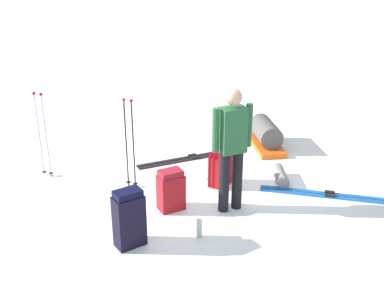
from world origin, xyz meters
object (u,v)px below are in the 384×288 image
at_px(ski_poles_planted_near, 130,139).
at_px(thermos_bottle, 199,228).
at_px(ski_poles_planted_far, 42,131).
at_px(ski_pair_near, 330,195).
at_px(backpack_small_spare, 171,190).
at_px(sleeping_mat_rolled, 280,176).
at_px(backpack_large_dark, 129,219).
at_px(gear_sled, 266,135).
at_px(skier_standing, 232,144).
at_px(ski_pair_far, 193,157).
at_px(backpack_bright, 220,168).

bearing_deg(ski_poles_planted_near, thermos_bottle, 164.30).
bearing_deg(ski_poles_planted_far, ski_pair_near, -150.87).
distance_m(backpack_small_spare, sleeping_mat_rolled, 1.84).
bearing_deg(backpack_large_dark, sleeping_mat_rolled, -103.25).
bearing_deg(gear_sled, skier_standing, 108.07).
bearing_deg(ski_pair_near, skier_standing, 51.67).
distance_m(backpack_large_dark, backpack_small_spare, 0.97).
bearing_deg(gear_sled, ski_pair_far, 60.22).
bearing_deg(backpack_small_spare, sleeping_mat_rolled, -115.16).
bearing_deg(skier_standing, ski_poles_planted_near, 13.02).
distance_m(backpack_large_dark, backpack_bright, 1.95).
distance_m(skier_standing, ski_poles_planted_near, 1.57).
xyz_separation_m(backpack_small_spare, ski_poles_planted_near, (0.89, -0.14, 0.48)).
distance_m(ski_poles_planted_near, gear_sled, 2.78).
bearing_deg(ski_pair_near, ski_poles_planted_far, 29.13).
xyz_separation_m(skier_standing, ski_poles_planted_near, (1.52, 0.35, -0.20)).
distance_m(skier_standing, gear_sled, 2.49).
relative_size(backpack_small_spare, ski_poles_planted_far, 0.42).
bearing_deg(skier_standing, backpack_small_spare, 37.96).
xyz_separation_m(backpack_large_dark, thermos_bottle, (-0.55, -0.64, -0.23)).
xyz_separation_m(backpack_small_spare, gear_sled, (0.11, -2.76, -0.06)).
distance_m(backpack_small_spare, ski_poles_planted_far, 2.28).
height_order(ski_poles_planted_far, sleeping_mat_rolled, ski_poles_planted_far).
bearing_deg(backpack_small_spare, ski_pair_far, -62.28).
bearing_deg(ski_poles_planted_far, thermos_bottle, -177.91).
relative_size(backpack_small_spare, ski_poles_planted_near, 0.42).
height_order(gear_sled, sleeping_mat_rolled, gear_sled).
bearing_deg(backpack_large_dark, gear_sled, -85.79).
xyz_separation_m(backpack_large_dark, gear_sled, (0.27, -3.71, -0.13)).
distance_m(ski_pair_near, ski_poles_planted_near, 3.00).
height_order(gear_sled, thermos_bottle, gear_sled).
relative_size(backpack_bright, gear_sled, 0.48).
xyz_separation_m(ski_pair_near, backpack_bright, (1.45, 0.68, 0.26)).
bearing_deg(thermos_bottle, backpack_large_dark, 49.38).
bearing_deg(ski_pair_near, backpack_small_spare, 46.93).
distance_m(ski_pair_near, backpack_large_dark, 3.00).
xyz_separation_m(ski_poles_planted_far, gear_sled, (-2.08, -3.17, -0.53)).
bearing_deg(thermos_bottle, ski_pair_near, -113.27).
bearing_deg(sleeping_mat_rolled, backpack_large_dark, 76.75).
relative_size(ski_pair_far, ski_poles_planted_far, 1.35).
height_order(backpack_bright, sleeping_mat_rolled, backpack_bright).
height_order(ski_pair_near, ski_poles_planted_far, ski_poles_planted_far).
relative_size(ski_pair_far, sleeping_mat_rolled, 3.34).
height_order(ski_pair_far, backpack_small_spare, backpack_small_spare).
height_order(ski_pair_far, backpack_bright, backpack_bright).
xyz_separation_m(ski_pair_far, backpack_small_spare, (-0.81, 1.54, 0.27)).
distance_m(skier_standing, ski_poles_planted_far, 2.97).
relative_size(sleeping_mat_rolled, thermos_bottle, 2.12).
bearing_deg(ski_poles_planted_far, skier_standing, -162.15).
bearing_deg(thermos_bottle, ski_pair_far, -50.54).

